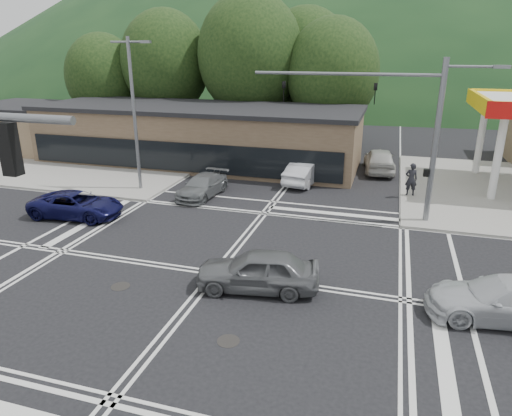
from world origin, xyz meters
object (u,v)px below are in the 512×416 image
(car_queue_a, at_px, (305,172))
(car_queue_b, at_px, (380,160))
(pedestrian, at_px, (411,179))
(car_silver_east, at_px, (506,300))
(car_northbound, at_px, (202,186))
(car_blue_west, at_px, (77,205))
(car_grey_center, at_px, (258,270))

(car_queue_a, relative_size, car_queue_b, 0.90)
(car_queue_b, bearing_deg, pedestrian, 103.56)
(pedestrian, bearing_deg, car_silver_east, 90.79)
(car_northbound, relative_size, pedestrian, 2.26)
(car_blue_west, relative_size, car_northbound, 1.10)
(car_blue_west, bearing_deg, pedestrian, -67.93)
(pedestrian, bearing_deg, car_blue_west, 15.38)
(car_silver_east, height_order, car_queue_b, car_queue_b)
(car_northbound, bearing_deg, pedestrian, 20.63)
(car_silver_east, height_order, car_northbound, car_silver_east)
(car_blue_west, height_order, car_queue_b, car_queue_b)
(car_grey_center, xyz_separation_m, car_queue_a, (-0.95, 14.20, -0.02))
(car_queue_b, relative_size, pedestrian, 2.59)
(car_grey_center, height_order, car_northbound, car_grey_center)
(car_grey_center, relative_size, car_northbound, 1.02)
(car_blue_west, relative_size, car_queue_b, 0.96)
(car_silver_east, bearing_deg, car_queue_b, -172.09)
(car_queue_b, bearing_deg, car_northbound, 36.06)
(car_blue_west, height_order, car_queue_a, car_queue_a)
(car_silver_east, distance_m, car_northbound, 17.25)
(car_queue_b, bearing_deg, car_silver_east, 98.41)
(car_grey_center, bearing_deg, car_blue_west, -121.75)
(pedestrian, bearing_deg, car_queue_a, -21.89)
(car_blue_west, xyz_separation_m, car_grey_center, (11.20, -4.57, 0.09))
(car_grey_center, bearing_deg, pedestrian, 147.30)
(car_queue_b, bearing_deg, car_queue_a, 38.23)
(car_queue_a, bearing_deg, car_queue_b, -126.09)
(car_queue_b, xyz_separation_m, car_northbound, (-9.83, -8.89, -0.22))
(car_silver_east, xyz_separation_m, car_queue_b, (-4.70, 18.19, 0.14))
(car_blue_west, relative_size, car_silver_east, 0.97)
(car_blue_west, distance_m, car_queue_a, 14.06)
(car_grey_center, bearing_deg, car_northbound, -156.63)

